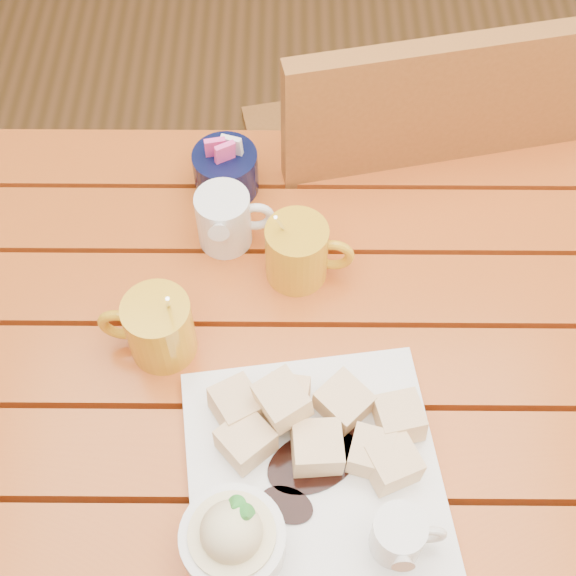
{
  "coord_description": "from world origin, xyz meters",
  "views": [
    {
      "loc": [
        0.01,
        -0.46,
        1.63
      ],
      "look_at": [
        0.0,
        0.07,
        0.82
      ],
      "focal_mm": 50.0,
      "sensor_mm": 36.0,
      "label": 1
    }
  ],
  "objects_px": {
    "chair_far": "(395,190)",
    "coffee_mug_left": "(157,327)",
    "coffee_mug_right": "(299,251)",
    "table": "(285,402)",
    "dessert_plate": "(298,482)"
  },
  "relations": [
    {
      "from": "dessert_plate",
      "to": "chair_far",
      "type": "relative_size",
      "value": 0.33
    },
    {
      "from": "table",
      "to": "coffee_mug_left",
      "type": "bearing_deg",
      "value": 170.98
    },
    {
      "from": "table",
      "to": "chair_far",
      "type": "distance_m",
      "value": 0.51
    },
    {
      "from": "coffee_mug_right",
      "to": "table",
      "type": "bearing_deg",
      "value": -91.72
    },
    {
      "from": "chair_far",
      "to": "coffee_mug_right",
      "type": "bearing_deg",
      "value": 49.71
    },
    {
      "from": "dessert_plate",
      "to": "coffee_mug_left",
      "type": "relative_size",
      "value": 2.31
    },
    {
      "from": "table",
      "to": "dessert_plate",
      "type": "relative_size",
      "value": 3.79
    },
    {
      "from": "coffee_mug_right",
      "to": "coffee_mug_left",
      "type": "bearing_deg",
      "value": -140.91
    },
    {
      "from": "coffee_mug_left",
      "to": "coffee_mug_right",
      "type": "height_order",
      "value": "coffee_mug_left"
    },
    {
      "from": "coffee_mug_left",
      "to": "coffee_mug_right",
      "type": "distance_m",
      "value": 0.2
    },
    {
      "from": "chair_far",
      "to": "coffee_mug_left",
      "type": "bearing_deg",
      "value": 39.83
    },
    {
      "from": "coffee_mug_left",
      "to": "chair_far",
      "type": "relative_size",
      "value": 0.14
    },
    {
      "from": "dessert_plate",
      "to": "coffee_mug_right",
      "type": "relative_size",
      "value": 2.35
    },
    {
      "from": "table",
      "to": "coffee_mug_right",
      "type": "distance_m",
      "value": 0.21
    },
    {
      "from": "dessert_plate",
      "to": "coffee_mug_right",
      "type": "height_order",
      "value": "coffee_mug_right"
    }
  ]
}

